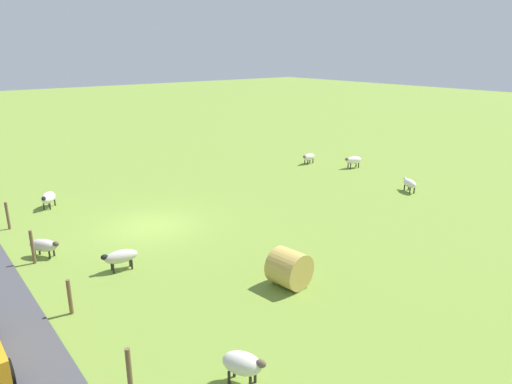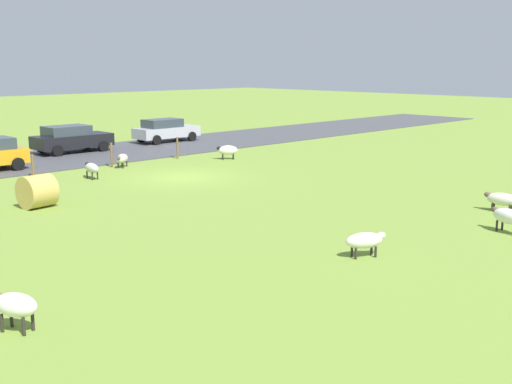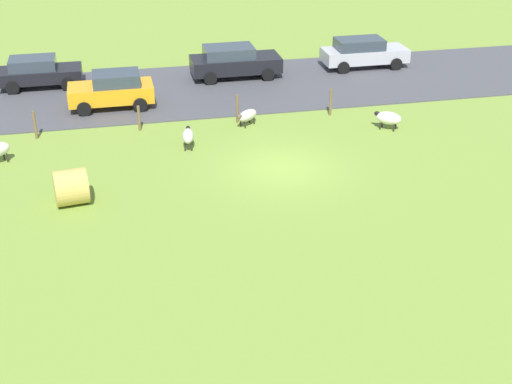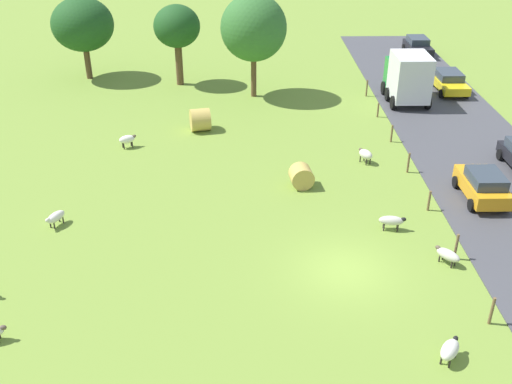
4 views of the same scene
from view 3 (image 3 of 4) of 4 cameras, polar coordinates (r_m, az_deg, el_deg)
The scene contains 14 objects.
ground_plane at distance 26.57m, azimuth 2.14°, elevation 2.00°, with size 160.00×160.00×0.00m, color olive.
road_strip at distance 35.31m, azimuth -1.75°, elevation 8.58°, with size 8.00×80.00×0.06m, color #47474C.
sheep_0 at distance 30.36m, azimuth -0.73°, elevation 6.28°, with size 1.08×1.17×0.70m.
sheep_3 at distance 28.25m, azimuth -5.59°, elevation 4.60°, with size 1.31×0.62×0.75m.
sheep_6 at distance 30.47m, azimuth 10.78°, elevation 5.97°, with size 1.09×1.20×0.79m.
hay_bale_1 at distance 24.54m, azimuth -14.89°, elevation 0.39°, with size 1.24×1.24×1.10m, color tan.
fence_post_0 at distance 31.68m, azimuth 6.13°, elevation 7.33°, with size 0.12×0.12×1.23m, color brown.
fence_post_1 at distance 30.65m, azimuth -1.54°, elevation 6.83°, with size 0.12×0.12×1.28m, color brown.
fence_post_2 at distance 30.23m, azimuth -9.56°, elevation 5.98°, with size 0.12×0.12×1.10m, color brown.
fence_post_3 at distance 30.36m, azimuth -17.65°, elevation 5.26°, with size 0.12×0.12×1.21m, color brown.
car_1 at distance 36.54m, azimuth -1.82°, elevation 10.66°, with size 2.19×4.59×1.62m.
car_2 at distance 36.65m, azimuth -17.40°, elevation 9.38°, with size 2.01×4.02×1.49m.
car_3 at distance 32.94m, azimuth -11.68°, elevation 8.23°, with size 2.02×3.84×1.62m.
car_4 at distance 38.63m, azimuth 8.77°, elevation 11.24°, with size 1.96×4.56×1.57m.
Camera 3 is at (-23.25, 6.09, 11.33)m, focal length 48.87 mm.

